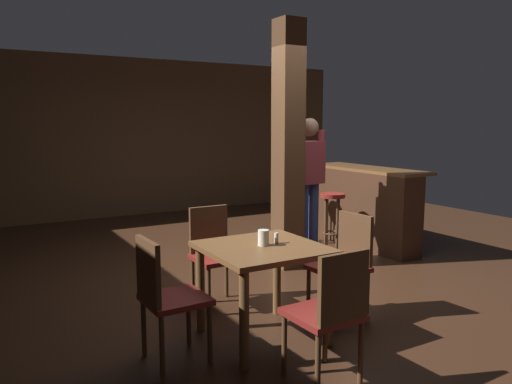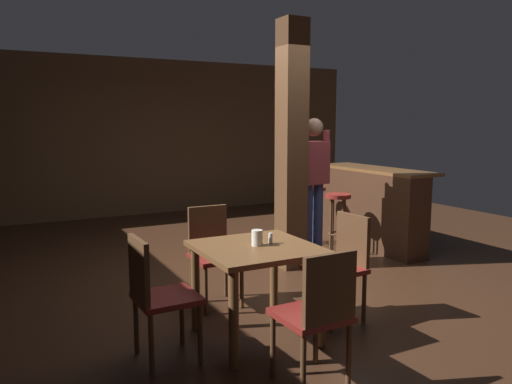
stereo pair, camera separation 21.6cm
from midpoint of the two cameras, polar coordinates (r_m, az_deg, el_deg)
ground_plane at (r=5.47m, az=3.87°, el=-9.85°), size 10.80×10.80×0.00m
wall_back at (r=9.35m, az=-10.65°, el=6.18°), size 8.00×0.10×2.80m
pillar at (r=5.67m, az=5.18°, el=5.19°), size 0.28×0.28×2.80m
dining_table at (r=3.87m, az=1.65°, el=-8.11°), size 0.87×0.87×0.74m
chair_north at (r=4.64m, az=-3.64°, el=-6.61°), size 0.42×0.42×0.89m
chair_south at (r=3.24m, az=9.04°, el=-13.26°), size 0.43×0.43×0.89m
chair_west at (r=3.57m, az=-9.63°, el=-11.21°), size 0.43×0.43×0.89m
chair_east at (r=4.33m, az=11.21°, el=-7.79°), size 0.45×0.45×0.89m
napkin_cup at (r=3.83m, az=1.75°, el=-5.26°), size 0.09×0.09×0.12m
salt_shaker at (r=3.90m, az=3.27°, el=-5.31°), size 0.03×0.03×0.08m
standing_person at (r=5.95m, az=7.61°, el=1.44°), size 0.47×0.23×1.72m
bar_counter at (r=6.94m, az=13.58°, el=-1.64°), size 0.56×1.88×1.06m
bar_stool_near at (r=6.43m, az=10.30°, el=-2.04°), size 0.32×0.32×0.77m
bar_stool_mid at (r=6.92m, az=7.49°, el=-1.12°), size 0.33×0.33×0.80m
bar_stool_far at (r=7.56m, az=4.96°, el=-0.54°), size 0.34×0.34×0.75m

